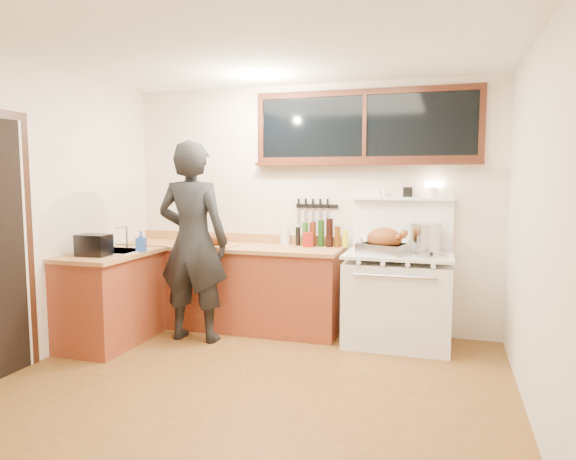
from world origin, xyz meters
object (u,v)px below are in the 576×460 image
(vintage_stove, at_px, (398,297))
(roast_turkey, at_px, (385,243))
(man, at_px, (193,242))
(cutting_board, at_px, (217,242))

(vintage_stove, bearing_deg, roast_turkey, -145.04)
(man, relative_size, cutting_board, 4.93)
(vintage_stove, bearing_deg, cutting_board, -175.88)
(vintage_stove, height_order, man, man)
(vintage_stove, relative_size, cutting_board, 3.96)
(roast_turkey, bearing_deg, vintage_stove, 34.96)
(man, relative_size, roast_turkey, 3.70)
(vintage_stove, relative_size, roast_turkey, 2.97)
(man, distance_m, cutting_board, 0.35)
(vintage_stove, xyz_separation_m, man, (-1.97, -0.47, 0.52))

